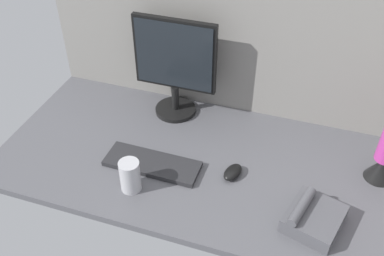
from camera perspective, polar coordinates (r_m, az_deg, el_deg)
The scene contains 7 objects.
ground_plane at distance 171.59cm, azimuth 4.63°, elevation -4.82°, with size 180.00×80.00×3.00cm, color #515156.
cubicle_wall_back at distance 179.79cm, azimuth 8.39°, elevation 11.93°, with size 180.00×5.00×72.11cm.
monitor at distance 182.26cm, azimuth -2.28°, elevation 8.31°, with size 35.39×18.00×44.12cm.
keyboard at distance 168.53cm, azimuth -5.24°, elevation -4.69°, with size 37.00×13.00×2.00cm, color #262628.
mouse at distance 164.29cm, azimuth 5.38°, elevation -5.81°, with size 5.60×9.60×3.40cm, color black.
mug_steel at distance 157.40cm, azimuth -8.15°, elevation -6.24°, with size 7.53×7.53×12.60cm.
desk_phone at distance 152.79cm, azimuth 15.63°, elevation -11.27°, with size 21.49×22.87×8.80cm.
Camera 1 is at (25.63, -120.48, 117.97)cm, focal length 40.55 mm.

